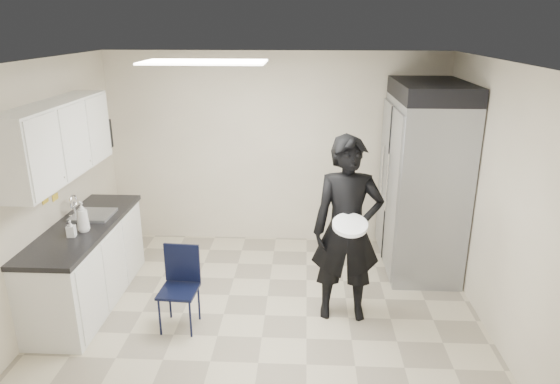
# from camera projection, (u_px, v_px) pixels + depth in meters

# --- Properties ---
(floor) EXTENTS (4.50, 4.50, 0.00)m
(floor) POSITION_uv_depth(u_px,v_px,m) (265.00, 315.00, 5.27)
(floor) COLOR #BCB194
(floor) RESTS_ON ground
(ceiling) EXTENTS (4.50, 4.50, 0.00)m
(ceiling) POSITION_uv_depth(u_px,v_px,m) (262.00, 62.00, 4.43)
(ceiling) COLOR silver
(ceiling) RESTS_ON back_wall
(back_wall) EXTENTS (4.50, 0.00, 4.50)m
(back_wall) POSITION_uv_depth(u_px,v_px,m) (276.00, 150.00, 6.74)
(back_wall) COLOR beige
(back_wall) RESTS_ON floor
(left_wall) EXTENTS (0.00, 4.00, 4.00)m
(left_wall) POSITION_uv_depth(u_px,v_px,m) (38.00, 196.00, 4.96)
(left_wall) COLOR beige
(left_wall) RESTS_ON floor
(right_wall) EXTENTS (0.00, 4.00, 4.00)m
(right_wall) POSITION_uv_depth(u_px,v_px,m) (499.00, 204.00, 4.74)
(right_wall) COLOR beige
(right_wall) RESTS_ON floor
(ceiling_panel) EXTENTS (1.20, 0.60, 0.02)m
(ceiling_panel) POSITION_uv_depth(u_px,v_px,m) (204.00, 62.00, 4.85)
(ceiling_panel) COLOR white
(ceiling_panel) RESTS_ON ceiling
(lower_counter) EXTENTS (0.60, 1.90, 0.86)m
(lower_counter) POSITION_uv_depth(u_px,v_px,m) (87.00, 266.00, 5.42)
(lower_counter) COLOR silver
(lower_counter) RESTS_ON floor
(countertop) EXTENTS (0.64, 1.95, 0.05)m
(countertop) POSITION_uv_depth(u_px,v_px,m) (82.00, 227.00, 5.27)
(countertop) COLOR black
(countertop) RESTS_ON lower_counter
(sink) EXTENTS (0.42, 0.40, 0.14)m
(sink) POSITION_uv_depth(u_px,v_px,m) (93.00, 220.00, 5.51)
(sink) COLOR gray
(sink) RESTS_ON countertop
(faucet) EXTENTS (0.02, 0.02, 0.24)m
(faucet) POSITION_uv_depth(u_px,v_px,m) (74.00, 207.00, 5.47)
(faucet) COLOR silver
(faucet) RESTS_ON countertop
(upper_cabinets) EXTENTS (0.35, 1.80, 0.75)m
(upper_cabinets) POSITION_uv_depth(u_px,v_px,m) (58.00, 140.00, 4.97)
(upper_cabinets) COLOR silver
(upper_cabinets) RESTS_ON left_wall
(towel_dispenser) EXTENTS (0.22, 0.30, 0.35)m
(towel_dispenser) POSITION_uv_depth(u_px,v_px,m) (99.00, 135.00, 6.13)
(towel_dispenser) COLOR black
(towel_dispenser) RESTS_ON left_wall
(notice_sticker_left) EXTENTS (0.00, 0.12, 0.07)m
(notice_sticker_left) POSITION_uv_depth(u_px,v_px,m) (45.00, 200.00, 5.08)
(notice_sticker_left) COLOR yellow
(notice_sticker_left) RESTS_ON left_wall
(notice_sticker_right) EXTENTS (0.00, 0.12, 0.07)m
(notice_sticker_right) POSITION_uv_depth(u_px,v_px,m) (55.00, 197.00, 5.28)
(notice_sticker_right) COLOR yellow
(notice_sticker_right) RESTS_ON left_wall
(commercial_fridge) EXTENTS (0.80, 1.35, 2.10)m
(commercial_fridge) POSITION_uv_depth(u_px,v_px,m) (423.00, 186.00, 6.05)
(commercial_fridge) COLOR gray
(commercial_fridge) RESTS_ON floor
(fridge_compressor) EXTENTS (0.80, 1.35, 0.20)m
(fridge_compressor) POSITION_uv_depth(u_px,v_px,m) (432.00, 90.00, 5.68)
(fridge_compressor) COLOR black
(fridge_compressor) RESTS_ON commercial_fridge
(folding_chair) EXTENTS (0.39, 0.39, 0.82)m
(folding_chair) POSITION_uv_depth(u_px,v_px,m) (178.00, 291.00, 4.94)
(folding_chair) COLOR black
(folding_chair) RESTS_ON floor
(man_tuxedo) EXTENTS (0.71, 0.48, 1.93)m
(man_tuxedo) POSITION_uv_depth(u_px,v_px,m) (347.00, 230.00, 4.99)
(man_tuxedo) COLOR black
(man_tuxedo) RESTS_ON floor
(bucket_lid) EXTENTS (0.34, 0.34, 0.04)m
(bucket_lid) POSITION_uv_depth(u_px,v_px,m) (350.00, 225.00, 4.70)
(bucket_lid) COLOR silver
(bucket_lid) RESTS_ON man_tuxedo
(soap_bottle_a) EXTENTS (0.17, 0.17, 0.32)m
(soap_bottle_a) POSITION_uv_depth(u_px,v_px,m) (82.00, 216.00, 5.05)
(soap_bottle_a) COLOR white
(soap_bottle_a) RESTS_ON countertop
(soap_bottle_b) EXTENTS (0.09, 0.09, 0.17)m
(soap_bottle_b) POSITION_uv_depth(u_px,v_px,m) (71.00, 229.00, 4.95)
(soap_bottle_b) COLOR silver
(soap_bottle_b) RESTS_ON countertop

